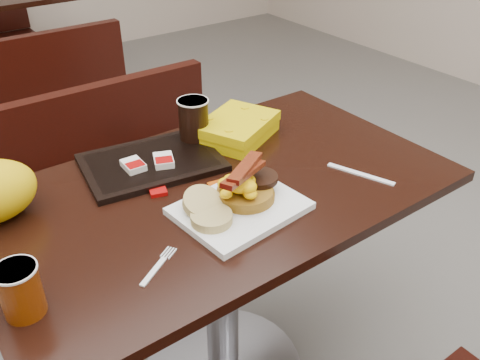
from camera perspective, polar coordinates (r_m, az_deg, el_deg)
table_near at (r=1.57m, az=-2.04°, el=-12.18°), size 1.20×0.70×0.75m
bench_near_n at (r=2.08m, az=-13.04°, el=-1.17°), size 1.00×0.46×0.72m
bench_far_s at (r=3.11m, az=-22.52°, el=8.80°), size 1.00×0.46×0.72m
platter at (r=1.24m, az=-0.01°, el=-3.15°), size 0.31×0.25×0.02m
pancake_stack at (r=1.25m, az=0.63°, el=-1.43°), size 0.18×0.18×0.03m
sausage_patty at (r=1.27m, az=2.16°, el=0.23°), size 0.10×0.10×0.01m
scrambled_eggs at (r=1.21m, az=-0.04°, el=-0.55°), size 0.11×0.10×0.05m
bacon_strips at (r=1.19m, az=0.41°, el=0.83°), size 0.19×0.14×0.01m
muffin_bottom at (r=1.18m, az=-3.15°, el=-4.17°), size 0.11×0.11×0.02m
muffin_top at (r=1.21m, az=-4.17°, el=-2.47°), size 0.09×0.09×0.05m
coffee_cup_near at (r=1.04m, az=-22.99°, el=-11.17°), size 0.10×0.10×0.11m
fork at (r=1.09m, az=-9.49°, el=-9.90°), size 0.12×0.09×0.00m
knife at (r=1.42m, az=13.12°, el=0.64°), size 0.08×0.18×0.00m
condiment_syrup at (r=1.33m, az=-2.70°, el=-0.56°), size 0.04×0.03×0.01m
condiment_ketchup at (r=1.32m, az=-8.98°, el=-1.32°), size 0.05×0.04×0.01m
tray at (r=1.44m, az=-9.69°, el=1.91°), size 0.40×0.31×0.02m
hashbrown_sleeve_left at (r=1.40m, az=-11.65°, el=1.61°), size 0.05×0.07×0.02m
hashbrown_sleeve_right at (r=1.41m, az=-8.40°, el=2.16°), size 0.07×0.08×0.02m
coffee_cup_far at (r=1.51m, az=-5.13°, el=6.68°), size 0.11×0.11×0.12m
clamshell at (r=1.55m, az=-0.30°, el=5.70°), size 0.28×0.26×0.06m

